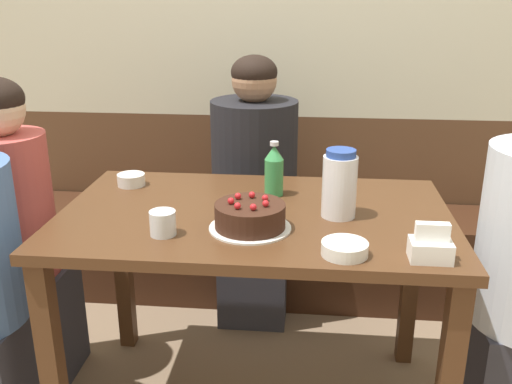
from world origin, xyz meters
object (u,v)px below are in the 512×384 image
Objects in this scene: person_pale_blue_shirt at (16,247)px; water_pitcher at (339,184)px; birthday_cake at (249,216)px; bowl_soup_white at (345,249)px; soju_bottle at (274,170)px; person_teal_shirt at (254,194)px; glass_water_tall at (163,223)px; bowl_rice_small at (131,180)px; bench_seat at (272,253)px; napkin_holder at (431,247)px.

water_pitcher is at bearing -5.25° from person_pale_blue_shirt.
birthday_cake is 0.32m from bowl_soup_white.
bowl_soup_white is 1.25m from person_pale_blue_shirt.
person_teal_shirt is (-0.12, 0.48, -0.26)m from soju_bottle.
bowl_rice_small is at bearing 118.15° from glass_water_tall.
soju_bottle reaches higher than bench_seat.
person_teal_shirt is (0.41, 0.43, -0.19)m from bowl_rice_small.
soju_bottle is 0.54m from bowl_rice_small.
person_pale_blue_shirt is (-1.39, 0.40, -0.25)m from napkin_holder.
napkin_holder is (0.50, -1.13, 0.58)m from bench_seat.
glass_water_tall reaches higher than bench_seat.
soju_bottle reaches higher than bowl_soup_white.
glass_water_tall is at bearing -164.21° from birthday_cake.
person_pale_blue_shirt is (-0.41, -0.12, -0.23)m from bowl_rice_small.
bowl_soup_white is 1.26× the size of bowl_rice_small.
birthday_cake is at bearing 150.85° from bowl_soup_white.
glass_water_tall is 0.90m from person_teal_shirt.
bench_seat is 9.95× the size of birthday_cake.
napkin_holder is 0.09× the size of person_teal_shirt.
person_teal_shirt reaches higher than glass_water_tall.
napkin_holder is 1.11m from bowl_rice_small.
bench_seat is 12.83× the size of soju_bottle.
bowl_rice_small is 0.62m from person_teal_shirt.
water_pitcher reaches higher than bowl_soup_white.
bowl_rice_small is 0.49m from glass_water_tall.
person_teal_shirt is at bearing 103.85° from soju_bottle.
bowl_soup_white is at bearing -88.56° from water_pitcher.
person_teal_shirt is (-0.07, -0.18, 0.37)m from bench_seat.
bench_seat is 0.96m from bowl_rice_small.
person_teal_shirt reaches higher than bowl_soup_white.
soju_bottle is 2.49× the size of glass_water_tall.
birthday_cake is 2.25× the size of napkin_holder.
person_pale_blue_shirt is (-0.89, -0.73, 0.33)m from bench_seat.
person_pale_blue_shirt is (-1.16, 0.11, -0.32)m from water_pitcher.
water_pitcher is 0.19× the size of person_pale_blue_shirt.
glass_water_tall is at bearing -25.50° from person_pale_blue_shirt.
bowl_soup_white is (-0.22, 0.01, -0.02)m from napkin_holder.
bowl_rice_small is (-0.48, 0.36, -0.02)m from birthday_cake.
glass_water_tall is at bearing -11.90° from person_teal_shirt.
person_teal_shirt is at bearing -110.29° from bench_seat.
bench_seat is 24.52× the size of bowl_rice_small.
water_pitcher reaches higher than soju_bottle.
bench_seat is at bearing 113.74° from napkin_holder.
glass_water_tall reaches higher than bowl_soup_white.
person_teal_shirt is at bearing 46.01° from bowl_rice_small.
soju_bottle is 1.51× the size of bowl_soup_white.
bowl_soup_white is 0.11× the size of person_pale_blue_shirt.
bench_seat is 22.44× the size of napkin_holder.
bowl_soup_white is at bearing -18.57° from person_pale_blue_shirt.
person_pale_blue_shirt is (-0.89, 0.24, -0.25)m from birthday_cake.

